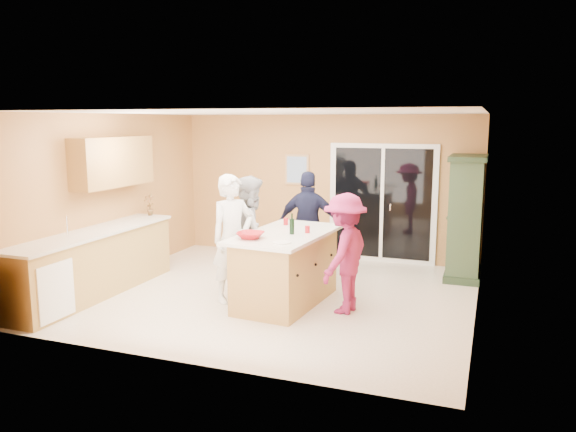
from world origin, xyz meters
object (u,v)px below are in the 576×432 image
(woman_grey, at_px, (252,234))
(woman_magenta, at_px, (345,253))
(kitchen_island, at_px, (286,270))
(woman_white, at_px, (233,239))
(woman_navy, at_px, (309,225))
(green_hutch, at_px, (466,219))

(woman_grey, xyz_separation_m, woman_magenta, (1.51, -0.43, -0.07))
(kitchen_island, xyz_separation_m, woman_magenta, (0.84, -0.07, 0.32))
(woman_white, height_order, woman_navy, woman_white)
(kitchen_island, bearing_deg, woman_magenta, 0.23)
(woman_white, bearing_deg, woman_navy, 11.32)
(kitchen_island, xyz_separation_m, woman_white, (-0.72, -0.16, 0.42))
(woman_grey, bearing_deg, woman_white, 157.62)
(kitchen_island, bearing_deg, green_hutch, 49.49)
(green_hutch, bearing_deg, woman_navy, -160.49)
(woman_white, xyz_separation_m, woman_navy, (0.60, 1.53, -0.03))
(kitchen_island, bearing_deg, woman_navy, 99.89)
(kitchen_island, xyz_separation_m, woman_grey, (-0.67, 0.36, 0.39))
(green_hutch, xyz_separation_m, woman_magenta, (-1.38, -2.26, -0.17))
(woman_grey, bearing_deg, woman_magenta, -122.23)
(kitchen_island, relative_size, green_hutch, 1.00)
(green_hutch, bearing_deg, woman_magenta, -121.40)
(kitchen_island, xyz_separation_m, woman_navy, (-0.12, 1.36, 0.39))
(woman_magenta, bearing_deg, woman_white, -77.07)
(woman_navy, relative_size, woman_magenta, 1.09)
(woman_magenta, bearing_deg, kitchen_island, -85.23)
(woman_magenta, bearing_deg, green_hutch, 158.03)
(green_hutch, relative_size, woman_magenta, 1.25)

